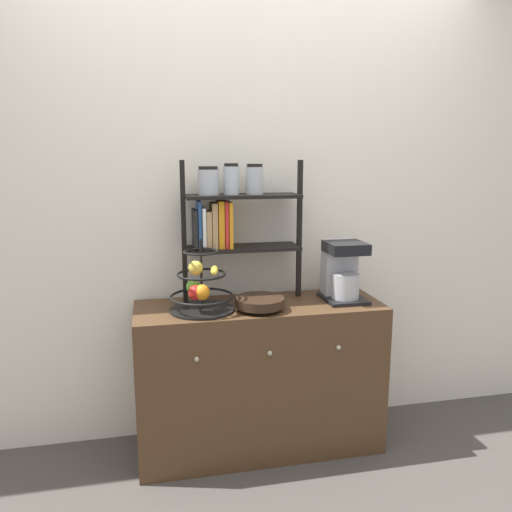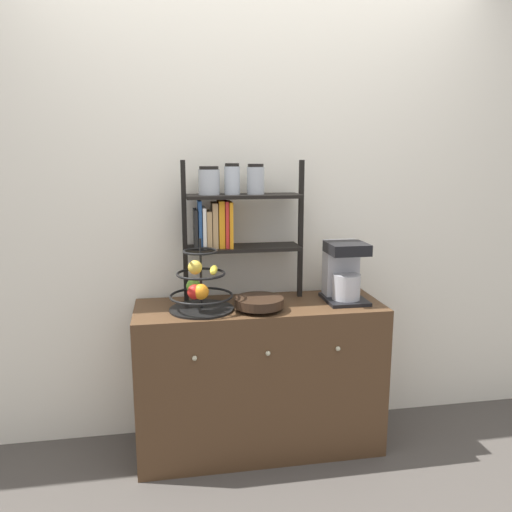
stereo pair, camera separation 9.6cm
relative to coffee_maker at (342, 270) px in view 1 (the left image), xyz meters
The scene contains 7 objects.
ground_plane 1.08m from the coffee_maker, 152.52° to the right, with size 12.00×12.00×0.00m, color #47423D.
wall_back 0.62m from the coffee_maker, 150.96° to the left, with size 7.00×0.05×2.60m, color silver.
sideboard 0.71m from the coffee_maker, behind, with size 1.27×0.46×0.79m.
coffee_maker is the anchor object (origin of this frame).
fruit_stand 0.76m from the coffee_maker, behind, with size 0.32×0.32×0.36m.
wooden_bowl 0.50m from the coffee_maker, 167.67° to the right, with size 0.24×0.24×0.06m.
shelf_hutch 0.68m from the coffee_maker, 169.88° to the left, with size 0.64×0.20×0.73m.
Camera 1 is at (-0.53, -2.19, 1.54)m, focal length 35.00 mm.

